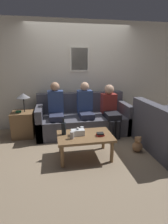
{
  "coord_description": "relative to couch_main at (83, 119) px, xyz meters",
  "views": [
    {
      "loc": [
        -0.7,
        -3.38,
        1.66
      ],
      "look_at": [
        -0.09,
        -0.06,
        0.67
      ],
      "focal_mm": 28.0,
      "sensor_mm": 36.0,
      "label": 1
    }
  ],
  "objects": [
    {
      "name": "couch_side",
      "position": [
        1.44,
        -1.19,
        0.0
      ],
      "size": [
        0.95,
        1.41,
        0.9
      ],
      "rotation": [
        0.0,
        0.0,
        1.57
      ],
      "color": "#4C4C56",
      "rests_on": "ground_plane"
    },
    {
      "name": "person_middle",
      "position": [
        0.04,
        -0.14,
        0.34
      ],
      "size": [
        0.34,
        0.57,
        1.2
      ],
      "color": "#2D334C",
      "rests_on": "ground_plane"
    },
    {
      "name": "soda_can",
      "position": [
        -0.41,
        -1.3,
        0.18
      ],
      "size": [
        0.07,
        0.07,
        0.12
      ],
      "color": "#BCBCC1",
      "rests_on": "coffee_table"
    },
    {
      "name": "person_left",
      "position": [
        -0.63,
        -0.14,
        0.35
      ],
      "size": [
        0.34,
        0.59,
        1.21
      ],
      "color": "#2D334C",
      "rests_on": "ground_plane"
    },
    {
      "name": "wine_bottle",
      "position": [
        -0.53,
        -1.1,
        0.23
      ],
      "size": [
        0.08,
        0.08,
        0.3
      ],
      "color": "black",
      "rests_on": "coffee_table"
    },
    {
      "name": "side_table_with_lamp",
      "position": [
        -1.37,
        -0.05,
        0.03
      ],
      "size": [
        0.47,
        0.47,
        0.99
      ],
      "color": "olive",
      "rests_on": "ground_plane"
    },
    {
      "name": "couch_main",
      "position": [
        0.0,
        0.0,
        0.0
      ],
      "size": [
        2.15,
        0.95,
        0.9
      ],
      "color": "#4C4C56",
      "rests_on": "ground_plane"
    },
    {
      "name": "ground_plane",
      "position": [
        0.0,
        -0.57,
        -0.31
      ],
      "size": [
        16.0,
        16.0,
        0.0
      ],
      "primitive_type": "plane",
      "color": "gray"
    },
    {
      "name": "wall_back",
      "position": [
        0.0,
        0.49,
        1.0
      ],
      "size": [
        9.0,
        0.08,
        2.6
      ],
      "color": "silver",
      "rests_on": "ground_plane"
    },
    {
      "name": "book_stack",
      "position": [
        0.07,
        -1.28,
        0.14
      ],
      "size": [
        0.14,
        0.11,
        0.06
      ],
      "color": "red",
      "rests_on": "coffee_table"
    },
    {
      "name": "drinking_glass",
      "position": [
        -0.2,
        -1.03,
        0.16
      ],
      "size": [
        0.07,
        0.07,
        0.09
      ],
      "color": "silver",
      "rests_on": "coffee_table"
    },
    {
      "name": "tissue_box",
      "position": [
        -0.3,
        -1.17,
        0.17
      ],
      "size": [
        0.23,
        0.12,
        0.15
      ],
      "color": "silver",
      "rests_on": "coffee_table"
    },
    {
      "name": "teddy_bear",
      "position": [
        0.84,
        -1.18,
        -0.17
      ],
      "size": [
        0.19,
        0.19,
        0.31
      ],
      "color": "#A87A51",
      "rests_on": "ground_plane"
    },
    {
      "name": "coffee_table",
      "position": [
        -0.18,
        -1.2,
        0.06
      ],
      "size": [
        0.95,
        0.62,
        0.42
      ],
      "color": "olive",
      "rests_on": "ground_plane"
    },
    {
      "name": "person_right",
      "position": [
        0.6,
        -0.23,
        0.32
      ],
      "size": [
        0.34,
        0.65,
        1.14
      ],
      "color": "black",
      "rests_on": "ground_plane"
    }
  ]
}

